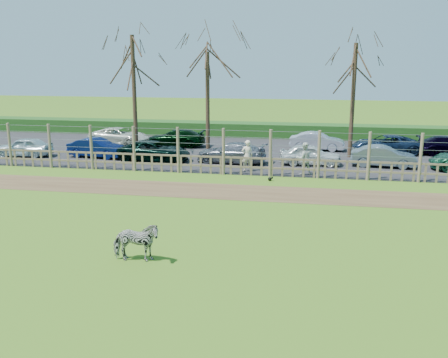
% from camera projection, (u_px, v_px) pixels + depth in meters
% --- Properties ---
extents(ground, '(120.00, 120.00, 0.00)m').
position_uv_depth(ground, '(187.00, 221.00, 19.20)').
color(ground, '#64972E').
rests_on(ground, ground).
extents(dirt_strip, '(34.00, 2.80, 0.01)m').
position_uv_depth(dirt_strip, '(211.00, 191.00, 23.50)').
color(dirt_strip, brown).
rests_on(dirt_strip, ground).
extents(asphalt, '(44.00, 13.00, 0.04)m').
position_uv_depth(asphalt, '(241.00, 152.00, 33.07)').
color(asphalt, '#232326').
rests_on(asphalt, ground).
extents(hedge, '(46.00, 2.00, 1.10)m').
position_uv_depth(hedge, '(253.00, 130.00, 39.65)').
color(hedge, '#1E4716').
rests_on(hedge, ground).
extents(fence, '(30.16, 0.16, 2.50)m').
position_uv_depth(fence, '(223.00, 160.00, 26.66)').
color(fence, brown).
rests_on(fence, ground).
extents(tree_left, '(4.80, 4.80, 7.88)m').
position_uv_depth(tree_left, '(133.00, 66.00, 30.94)').
color(tree_left, '#3D2B1E').
rests_on(tree_left, ground).
extents(tree_mid, '(4.80, 4.80, 6.83)m').
position_uv_depth(tree_mid, '(207.00, 78.00, 31.31)').
color(tree_mid, '#3D2B1E').
rests_on(tree_mid, ground).
extents(tree_right, '(4.80, 4.80, 7.35)m').
position_uv_depth(tree_right, '(354.00, 73.00, 30.18)').
color(tree_right, '#3D2B1E').
rests_on(tree_right, ground).
extents(zebra, '(1.56, 0.85, 1.25)m').
position_uv_depth(zebra, '(136.00, 242.00, 15.20)').
color(zebra, gray).
rests_on(zebra, ground).
extents(visitor_a, '(0.72, 0.58, 1.72)m').
position_uv_depth(visitor_a, '(247.00, 156.00, 27.29)').
color(visitor_a, beige).
rests_on(visitor_a, asphalt).
extents(visitor_b, '(0.99, 0.87, 1.72)m').
position_uv_depth(visitor_b, '(304.00, 159.00, 26.48)').
color(visitor_b, beige).
rests_on(visitor_b, asphalt).
extents(crow, '(0.27, 0.20, 0.22)m').
position_uv_depth(crow, '(270.00, 179.00, 25.43)').
color(crow, black).
rests_on(crow, ground).
extents(car_0, '(3.64, 1.75, 1.20)m').
position_uv_depth(car_0, '(24.00, 147.00, 31.52)').
color(car_0, '#ABC4CB').
rests_on(car_0, asphalt).
extents(car_1, '(3.77, 1.73, 1.20)m').
position_uv_depth(car_1, '(97.00, 148.00, 31.19)').
color(car_1, '#091850').
rests_on(car_1, asphalt).
extents(car_2, '(4.49, 2.41, 1.20)m').
position_uv_depth(car_2, '(154.00, 151.00, 30.08)').
color(car_2, black).
rests_on(car_2, asphalt).
extents(car_3, '(4.32, 2.19, 1.20)m').
position_uv_depth(car_3, '(231.00, 153.00, 29.59)').
color(car_3, slate).
rests_on(car_3, asphalt).
extents(car_4, '(3.56, 1.52, 1.20)m').
position_uv_depth(car_4, '(310.00, 155.00, 28.97)').
color(car_4, white).
rests_on(car_4, asphalt).
extents(car_5, '(3.75, 1.64, 1.20)m').
position_uv_depth(car_5, '(384.00, 156.00, 28.46)').
color(car_5, slate).
rests_on(car_5, asphalt).
extents(car_8, '(4.51, 2.45, 1.20)m').
position_uv_depth(car_8, '(119.00, 136.00, 35.93)').
color(car_8, silver).
rests_on(car_8, asphalt).
extents(car_9, '(4.16, 1.74, 1.20)m').
position_uv_depth(car_9, '(176.00, 138.00, 35.08)').
color(car_9, black).
rests_on(car_9, asphalt).
extents(car_11, '(3.71, 1.48, 1.20)m').
position_uv_depth(car_11, '(317.00, 141.00, 33.67)').
color(car_11, '#B2B5C8').
rests_on(car_11, asphalt).
extents(car_12, '(4.47, 2.34, 1.20)m').
position_uv_depth(car_12, '(386.00, 144.00, 32.44)').
color(car_12, '#13233E').
rests_on(car_12, asphalt).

